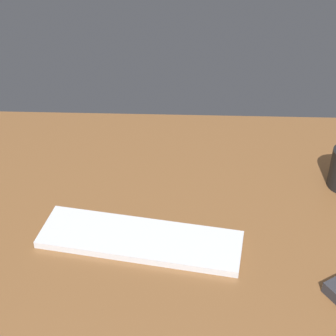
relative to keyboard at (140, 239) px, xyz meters
The scene contains 2 objects.
desk 8.18cm from the keyboard, 107.07° to the left, with size 140.00×84.00×2.00cm, color brown.
keyboard is the anchor object (origin of this frame).
Camera 1 is at (10.40, -80.96, 70.65)cm, focal length 56.24 mm.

